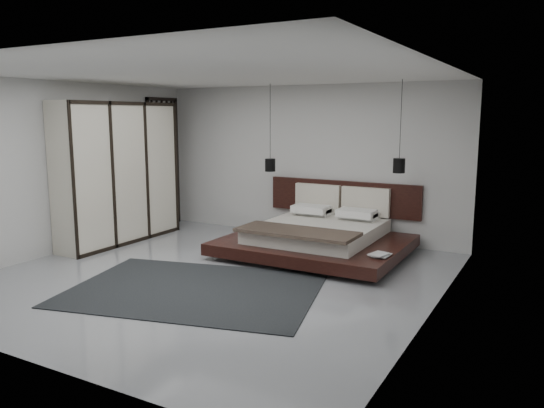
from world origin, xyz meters
The scene contains 14 objects.
floor centered at (0.00, 0.00, 0.00)m, with size 6.00×6.00×0.00m, color gray.
ceiling centered at (0.00, 0.00, 2.80)m, with size 6.00×6.00×0.00m, color white.
wall_back centered at (0.00, 3.00, 1.40)m, with size 6.00×6.00×0.00m, color beige.
wall_front centered at (0.00, -3.00, 1.40)m, with size 6.00×6.00×0.00m, color beige.
wall_left centered at (-3.00, 0.00, 1.40)m, with size 6.00×6.00×0.00m, color beige.
wall_right centered at (3.00, 0.00, 1.40)m, with size 6.00×6.00×0.00m, color beige.
lattice_screen centered at (-2.95, 2.45, 1.30)m, with size 0.05×0.90×2.60m, color black.
bed centered at (0.76, 1.91, 0.29)m, with size 2.84×2.42×1.09m.
book_lower centered at (1.92, 1.24, 0.28)m, with size 0.22×0.30×0.03m, color #99724C.
book_upper centered at (1.90, 1.21, 0.30)m, with size 0.21×0.29×0.02m, color #99724C.
pendant_left centered at (-0.41, 2.36, 1.37)m, with size 0.19×0.19×1.55m.
pendant_right centered at (1.92, 2.36, 1.47)m, with size 0.19×0.19×1.45m.
wardrobe centered at (-2.70, 0.93, 1.24)m, with size 0.60×2.53×2.48m.
rug centered at (0.12, -0.62, 0.01)m, with size 3.17×2.26×0.01m, color black.
Camera 1 is at (4.21, -5.93, 2.24)m, focal length 35.00 mm.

